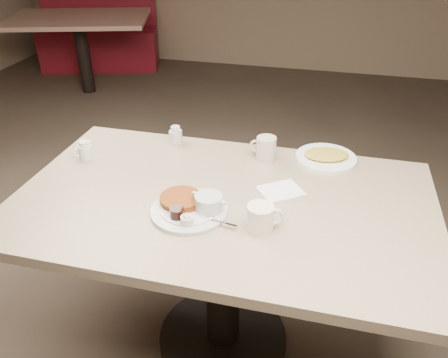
% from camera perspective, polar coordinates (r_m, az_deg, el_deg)
% --- Properties ---
extents(room, '(7.04, 8.04, 2.84)m').
position_cam_1_polar(room, '(1.35, -0.22, 21.01)').
color(room, '#4C3F33').
rests_on(room, ground).
extents(diner_table, '(1.50, 0.90, 0.75)m').
position_cam_1_polar(diner_table, '(1.70, -0.16, -7.25)').
color(diner_table, tan).
rests_on(diner_table, ground).
extents(main_plate, '(0.35, 0.33, 0.07)m').
position_cam_1_polar(main_plate, '(1.53, -4.15, -3.52)').
color(main_plate, beige).
rests_on(main_plate, diner_table).
extents(coffee_mug_near, '(0.13, 0.11, 0.09)m').
position_cam_1_polar(coffee_mug_near, '(1.43, 4.77, -4.93)').
color(coffee_mug_near, white).
rests_on(coffee_mug_near, diner_table).
extents(napkin, '(0.19, 0.18, 0.02)m').
position_cam_1_polar(napkin, '(1.63, 7.23, -1.71)').
color(napkin, white).
rests_on(napkin, diner_table).
extents(coffee_mug_far, '(0.12, 0.10, 0.10)m').
position_cam_1_polar(coffee_mug_far, '(1.84, 5.31, 3.88)').
color(coffee_mug_far, beige).
rests_on(coffee_mug_far, diner_table).
extents(creamer_left, '(0.08, 0.07, 0.08)m').
position_cam_1_polar(creamer_left, '(1.93, -17.34, 3.45)').
color(creamer_left, silver).
rests_on(creamer_left, diner_table).
extents(creamer_right, '(0.08, 0.06, 0.08)m').
position_cam_1_polar(creamer_right, '(1.98, -6.18, 5.53)').
color(creamer_right, silver).
rests_on(creamer_right, diner_table).
extents(hash_plate, '(0.30, 0.30, 0.04)m').
position_cam_1_polar(hash_plate, '(1.89, 12.89, 2.78)').
color(hash_plate, white).
rests_on(hash_plate, diner_table).
extents(booth_back_left, '(1.71, 1.86, 1.12)m').
position_cam_1_polar(booth_back_left, '(5.60, -15.80, 17.49)').
color(booth_back_left, maroon).
rests_on(booth_back_left, ground).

